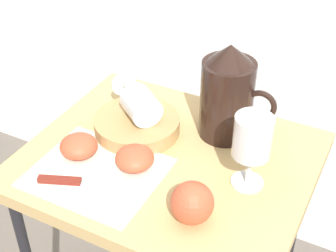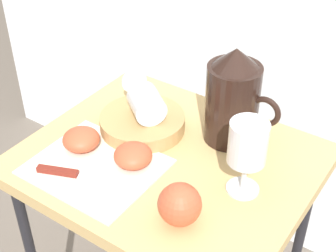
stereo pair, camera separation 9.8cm
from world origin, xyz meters
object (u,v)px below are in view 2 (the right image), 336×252
(apple_whole, at_px, (180,204))
(knife, at_px, (75,174))
(basket_tray, at_px, (142,123))
(wine_glass_tipped_near, at_px, (146,102))
(apple_half_left, at_px, (81,139))
(pitcher, at_px, (232,103))
(apple_half_right, at_px, (133,156))
(table, at_px, (168,181))
(wine_glass_upright, at_px, (248,146))

(apple_whole, bearing_deg, knife, -174.80)
(basket_tray, height_order, wine_glass_tipped_near, wine_glass_tipped_near)
(apple_half_left, bearing_deg, apple_whole, -10.82)
(basket_tray, distance_m, pitcher, 0.21)
(basket_tray, xyz_separation_m, apple_half_right, (0.06, -0.11, 0.01))
(table, xyz_separation_m, basket_tray, (-0.10, 0.05, 0.08))
(wine_glass_tipped_near, distance_m, knife, 0.22)
(table, relative_size, apple_half_right, 8.79)
(pitcher, bearing_deg, wine_glass_upright, -52.07)
(table, relative_size, wine_glass_upright, 4.44)
(basket_tray, bearing_deg, apple_half_right, -61.75)
(apple_half_right, bearing_deg, knife, -127.12)
(table, xyz_separation_m, knife, (-0.11, -0.16, 0.08))
(apple_half_left, distance_m, knife, 0.09)
(basket_tray, distance_m, wine_glass_upright, 0.29)
(pitcher, bearing_deg, apple_half_right, -120.77)
(table, xyz_separation_m, apple_half_right, (-0.04, -0.06, 0.09))
(table, bearing_deg, wine_glass_upright, 1.10)
(wine_glass_upright, bearing_deg, wine_glass_tipped_near, 168.85)
(wine_glass_upright, relative_size, wine_glass_tipped_near, 1.03)
(table, bearing_deg, wine_glass_tipped_near, 149.70)
(apple_whole, bearing_deg, wine_glass_upright, 67.81)
(apple_half_left, relative_size, apple_whole, 1.00)
(table, distance_m, basket_tray, 0.14)
(knife, bearing_deg, apple_whole, 5.20)
(basket_tray, height_order, apple_whole, apple_whole)
(wine_glass_upright, distance_m, apple_half_right, 0.24)
(basket_tray, relative_size, wine_glass_upright, 1.22)
(apple_whole, relative_size, knife, 0.36)
(table, xyz_separation_m, wine_glass_tipped_near, (-0.10, 0.06, 0.14))
(basket_tray, xyz_separation_m, pitcher, (0.18, 0.08, 0.07))
(basket_tray, bearing_deg, knife, -93.35)
(wine_glass_tipped_near, height_order, apple_half_right, wine_glass_tipped_near)
(wine_glass_tipped_near, xyz_separation_m, apple_whole, (0.21, -0.19, -0.03))
(wine_glass_upright, height_order, apple_half_right, wine_glass_upright)
(pitcher, height_order, apple_whole, pitcher)
(basket_tray, distance_m, apple_half_right, 0.13)
(wine_glass_upright, height_order, apple_half_left, wine_glass_upright)
(pitcher, bearing_deg, wine_glass_tipped_near, -155.79)
(knife, bearing_deg, apple_half_right, 52.88)
(table, bearing_deg, basket_tray, 154.46)
(wine_glass_tipped_near, xyz_separation_m, knife, (-0.02, -0.21, -0.06))
(apple_half_right, bearing_deg, table, 54.94)
(pitcher, xyz_separation_m, apple_half_right, (-0.12, -0.19, -0.06))
(apple_half_left, distance_m, apple_half_right, 0.12)
(wine_glass_tipped_near, xyz_separation_m, apple_half_left, (-0.07, -0.14, -0.04))
(apple_half_left, height_order, apple_whole, apple_whole)
(table, distance_m, apple_half_left, 0.21)
(wine_glass_upright, relative_size, apple_half_left, 1.98)
(pitcher, relative_size, apple_half_right, 2.75)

